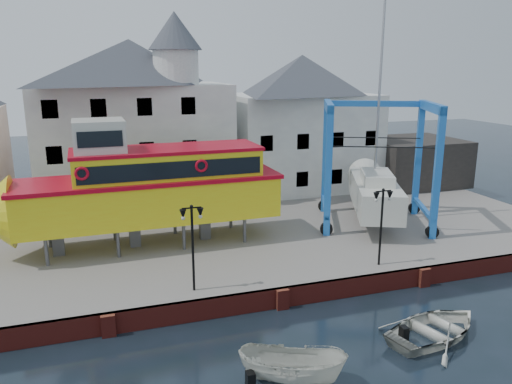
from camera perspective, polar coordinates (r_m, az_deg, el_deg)
name	(u,v)px	position (r m, az deg, el deg)	size (l,w,h in m)	color
ground	(282,308)	(24.64, 2.97, -13.11)	(140.00, 140.00, 0.00)	black
hardstanding	(224,229)	(34.14, -3.71, -4.26)	(44.00, 22.00, 1.00)	slate
quay_wall	(281,298)	(24.51, 2.89, -11.96)	(44.00, 0.47, 1.00)	maroon
building_white_main	(135,120)	(39.10, -13.66, 8.01)	(14.00, 8.30, 14.00)	silver
building_white_right	(301,123)	(43.15, 5.16, 7.90)	(12.00, 8.00, 11.20)	silver
shed_dark	(412,161)	(46.86, 17.37, 3.36)	(8.00, 7.00, 4.00)	black
lamp_post_left	(192,226)	(23.08, -7.32, -3.90)	(1.12, 0.32, 4.20)	black
lamp_post_right	(382,207)	(26.70, 14.24, -1.72)	(1.12, 0.32, 4.20)	black
tour_boat	(133,188)	(29.39, -13.92, 0.45)	(17.21, 4.40, 7.47)	#59595E
travel_lift	(373,183)	(34.78, 13.25, 1.00)	(8.89, 10.45, 15.52)	#1E53B3
motorboat_a	(292,382)	(19.70, 4.12, -20.85)	(1.50, 4.00, 1.55)	beige
motorboat_b	(435,337)	(23.63, 19.78, -15.28)	(3.53, 4.94, 1.02)	beige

